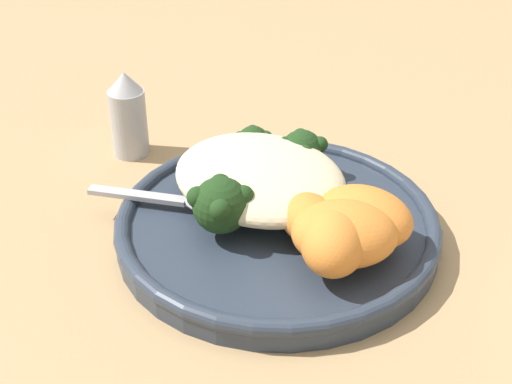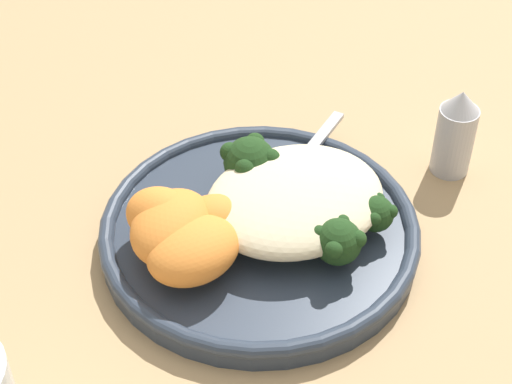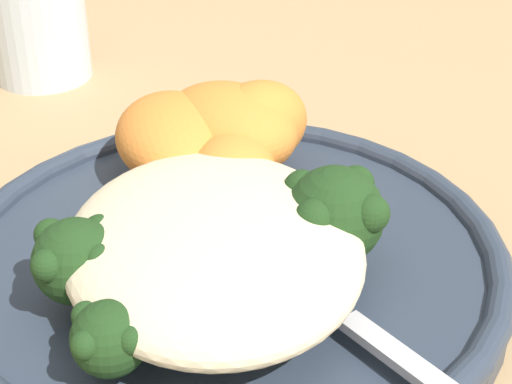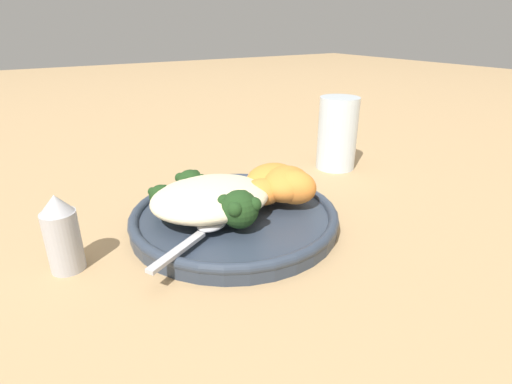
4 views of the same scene
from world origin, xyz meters
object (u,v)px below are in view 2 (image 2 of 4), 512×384
quinoa_mound (293,197)px  broccoli_stalk_3 (250,169)px  broccoli_stalk_0 (325,240)px  broccoli_stalk_1 (336,219)px  plate (259,232)px  sweet_potato_chunk_1 (193,250)px  salt_shaker (451,129)px  spoon (294,168)px  sweet_potato_chunk_2 (214,218)px  sweet_potato_chunk_3 (162,216)px  sweet_potato_chunk_0 (172,227)px  broccoli_stalk_2 (289,191)px

quinoa_mound → broccoli_stalk_3: size_ratio=1.64×
quinoa_mound → broccoli_stalk_0: (0.00, 0.05, -0.00)m
broccoli_stalk_0 → broccoli_stalk_1: bearing=87.8°
plate → sweet_potato_chunk_1: sweet_potato_chunk_1 is taller
broccoli_stalk_1 → salt_shaker: 0.14m
plate → salt_shaker: 0.18m
broccoli_stalk_0 → spoon: bearing=119.8°
sweet_potato_chunk_2 → spoon: sweet_potato_chunk_2 is taller
quinoa_mound → spoon: 0.05m
broccoli_stalk_1 → sweet_potato_chunk_1: 0.11m
quinoa_mound → spoon: (-0.03, -0.04, -0.01)m
quinoa_mound → sweet_potato_chunk_2: (0.06, -0.01, -0.00)m
sweet_potato_chunk_3 → salt_shaker: bearing=173.9°
plate → sweet_potato_chunk_3: (0.07, -0.02, 0.03)m
broccoli_stalk_1 → broccoli_stalk_3: size_ratio=1.33×
sweet_potato_chunk_2 → sweet_potato_chunk_0: bearing=-5.4°
broccoli_stalk_2 → spoon: 0.04m
broccoli_stalk_2 → sweet_potato_chunk_1: sweet_potato_chunk_1 is taller
quinoa_mound → sweet_potato_chunk_0: bearing=-9.3°
quinoa_mound → sweet_potato_chunk_3: bearing=-17.2°
sweet_potato_chunk_0 → broccoli_stalk_1: bearing=157.1°
sweet_potato_chunk_1 → quinoa_mound: bearing=-172.7°
broccoli_stalk_3 → sweet_potato_chunk_2: size_ratio=1.73×
broccoli_stalk_2 → plate: bearing=174.5°
broccoli_stalk_3 → salt_shaker: size_ratio=1.07×
sweet_potato_chunk_2 → salt_shaker: 0.21m
salt_shaker → broccoli_stalk_1: bearing=13.5°
sweet_potato_chunk_3 → salt_shaker: (-0.25, 0.03, -0.00)m
quinoa_mound → salt_shaker: 0.15m
spoon → broccoli_stalk_0: bearing=-139.7°
broccoli_stalk_1 → broccoli_stalk_3: (0.03, -0.07, 0.01)m
broccoli_stalk_1 → broccoli_stalk_2: bearing=131.0°
broccoli_stalk_2 → sweet_potato_chunk_0: 0.10m
broccoli_stalk_2 → sweet_potato_chunk_1: 0.10m
plate → sweet_potato_chunk_0: sweet_potato_chunk_0 is taller
plate → broccoli_stalk_0: 0.06m
broccoli_stalk_0 → broccoli_stalk_2: size_ratio=0.97×
quinoa_mound → broccoli_stalk_2: 0.01m
broccoli_stalk_2 → salt_shaker: size_ratio=1.10×
spoon → sweet_potato_chunk_0: bearing=161.9°
sweet_potato_chunk_1 → broccoli_stalk_2: bearing=-165.9°
broccoli_stalk_0 → salt_shaker: salt_shaker is taller
sweet_potato_chunk_0 → sweet_potato_chunk_3: same height
broccoli_stalk_0 → broccoli_stalk_2: broccoli_stalk_0 is taller
broccoli_stalk_0 → sweet_potato_chunk_1: sweet_potato_chunk_1 is taller
broccoli_stalk_3 → spoon: broccoli_stalk_3 is taller
sweet_potato_chunk_0 → salt_shaker: salt_shaker is taller
broccoli_stalk_2 → salt_shaker: (-0.15, 0.01, 0.00)m
broccoli_stalk_1 → sweet_potato_chunk_3: 0.12m
sweet_potato_chunk_0 → spoon: sweet_potato_chunk_0 is taller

